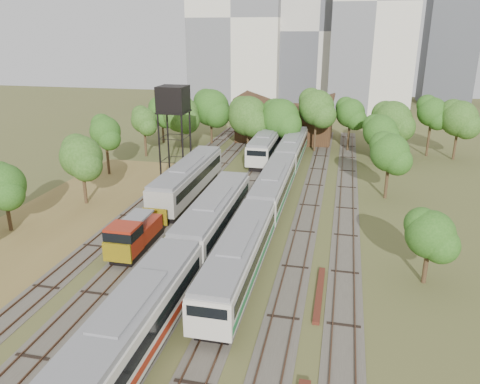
% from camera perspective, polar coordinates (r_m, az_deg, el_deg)
% --- Properties ---
extents(ground, '(240.00, 240.00, 0.00)m').
position_cam_1_polar(ground, '(31.42, -6.94, -16.86)').
color(ground, '#475123').
rests_on(ground, ground).
extents(dry_grass_patch, '(14.00, 60.00, 0.04)m').
position_cam_1_polar(dry_grass_patch, '(45.61, -25.42, -6.58)').
color(dry_grass_patch, brown).
rests_on(dry_grass_patch, ground).
extents(tracks, '(24.60, 80.00, 0.19)m').
position_cam_1_polar(tracks, '(53.03, 1.27, -1.08)').
color(tracks, '#4C473D').
rests_on(tracks, ground).
extents(railcar_red_set, '(3.19, 34.58, 3.95)m').
position_cam_1_polar(railcar_red_set, '(35.61, -7.02, -8.26)').
color(railcar_red_set, black).
rests_on(railcar_red_set, ground).
extents(railcar_green_set, '(3.01, 52.08, 3.73)m').
position_cam_1_polar(railcar_green_set, '(51.74, 4.13, 0.62)').
color(railcar_green_set, black).
rests_on(railcar_green_set, ground).
extents(railcar_rear, '(3.15, 16.08, 3.90)m').
position_cam_1_polar(railcar_rear, '(70.13, 3.22, 5.69)').
color(railcar_rear, black).
rests_on(railcar_rear, ground).
extents(shunter_locomotive, '(2.49, 8.10, 3.26)m').
position_cam_1_polar(shunter_locomotive, '(41.61, -12.84, -5.25)').
color(shunter_locomotive, black).
rests_on(shunter_locomotive, ground).
extents(old_grey_coach, '(3.17, 18.00, 3.93)m').
position_cam_1_polar(old_grey_coach, '(54.21, -6.33, 1.62)').
color(old_grey_coach, black).
rests_on(old_grey_coach, ground).
extents(water_tower, '(3.49, 3.49, 12.05)m').
position_cam_1_polar(water_tower, '(57.96, -8.15, 10.83)').
color(water_tower, black).
rests_on(water_tower, ground).
extents(rail_pile_far, '(0.48, 7.61, 0.25)m').
position_cam_1_polar(rail_pile_far, '(35.53, 9.65, -12.10)').
color(rail_pile_far, '#5B251A').
rests_on(rail_pile_far, ground).
extents(maintenance_shed, '(16.45, 11.55, 7.58)m').
position_cam_1_polar(maintenance_shed, '(83.82, 5.58, 8.46)').
color(maintenance_shed, '#3B2415').
rests_on(maintenance_shed, ground).
extents(tree_band_left, '(7.66, 63.87, 8.28)m').
position_cam_1_polar(tree_band_left, '(54.90, -20.08, 4.38)').
color(tree_band_left, '#382616').
rests_on(tree_band_left, ground).
extents(tree_band_far, '(47.49, 10.00, 9.71)m').
position_cam_1_polar(tree_band_far, '(74.29, 6.99, 9.38)').
color(tree_band_far, '#382616').
rests_on(tree_band_far, ground).
extents(tree_band_right, '(5.94, 38.69, 7.56)m').
position_cam_1_polar(tree_band_right, '(58.22, 17.77, 4.72)').
color(tree_band_right, '#382616').
rests_on(tree_band_right, ground).
extents(tower_left, '(22.00, 16.00, 42.00)m').
position_cam_1_polar(tower_left, '(121.85, -0.22, 20.43)').
color(tower_left, beige).
rests_on(tower_left, ground).
extents(tower_centre, '(20.00, 18.00, 36.00)m').
position_cam_1_polar(tower_centre, '(123.98, 9.89, 18.76)').
color(tower_centre, beige).
rests_on(tower_centre, ground).
extents(tower_right, '(18.00, 16.00, 48.00)m').
position_cam_1_polar(tower_right, '(116.02, 16.18, 21.28)').
color(tower_right, beige).
rests_on(tower_right, ground).
extents(tower_far_right, '(12.00, 12.00, 28.00)m').
position_cam_1_polar(tower_far_right, '(136.16, 24.13, 15.77)').
color(tower_far_right, '#42454A').
rests_on(tower_far_right, ground).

